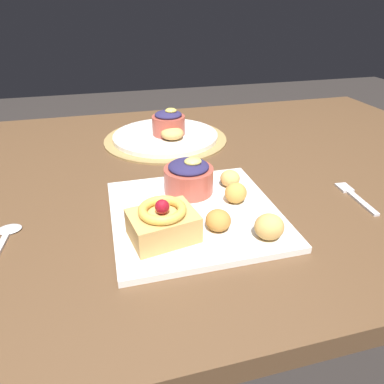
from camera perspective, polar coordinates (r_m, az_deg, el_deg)
The scene contains 15 objects.
ground_plane at distance 1.31m, azimuth 1.17°, elevation -26.04°, with size 8.00×8.00×0.00m, color #2D2826.
dining_table at distance 0.86m, azimuth 1.60°, elevation -0.85°, with size 1.52×0.99×0.73m.
woven_placemat at distance 0.99m, azimuth -4.37°, elevation 8.75°, with size 0.34×0.34×0.01m, color #997A47.
front_plate at distance 0.63m, azimuth 0.46°, elevation -3.54°, with size 0.30×0.30×0.01m, color white.
cake_slice at distance 0.55m, azimuth -4.83°, elevation -5.02°, with size 0.12×0.10×0.07m.
berry_ramekin at distance 0.68m, azimuth -0.54°, elevation 2.52°, with size 0.10×0.10×0.07m.
fritter_front at distance 0.65m, azimuth 7.24°, elevation -0.15°, with size 0.04×0.04×0.04m, color gold.
fritter_middle at distance 0.56m, azimuth 12.65°, elevation -5.62°, with size 0.05×0.05×0.04m, color tan.
fritter_back at distance 0.57m, azimuth 4.36°, elevation -4.68°, with size 0.04×0.04×0.04m, color #BC7F38.
fritter_extra at distance 0.71m, azimuth 6.30°, elevation 2.26°, with size 0.04×0.04×0.03m, color tan.
back_plate at distance 0.99m, azimuth -4.39°, elevation 9.21°, with size 0.29×0.29×0.01m, color white.
back_ramekin at distance 0.97m, azimuth -3.90°, elevation 11.35°, with size 0.09×0.09×0.07m.
back_pastry at distance 0.94m, azimuth -3.30°, elevation 9.65°, with size 0.06×0.06×0.03m, color tan.
fork at distance 0.77m, azimuth 25.18°, elevation -0.56°, with size 0.03×0.13×0.00m.
spoon at distance 0.65m, azimuth -28.58°, elevation -6.79°, with size 0.04×0.13×0.00m.
Camera 1 is at (-0.21, -0.71, 1.08)m, focal length 32.27 mm.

